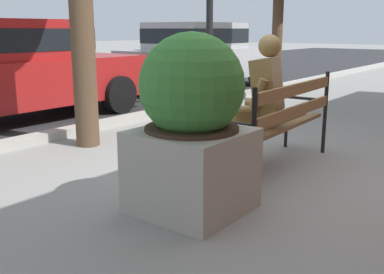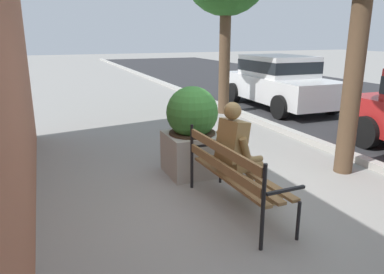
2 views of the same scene
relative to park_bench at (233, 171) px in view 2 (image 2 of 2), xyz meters
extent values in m
plane|color=gray|center=(-0.21, 0.04, -0.54)|extent=(80.00, 80.00, 0.00)
cube|color=olive|center=(0.00, -0.07, -0.09)|extent=(1.70, 0.17, 0.04)
cube|color=olive|center=(0.00, 0.11, -0.09)|extent=(1.70, 0.17, 0.04)
cube|color=olive|center=(-0.01, 0.29, -0.09)|extent=(1.70, 0.17, 0.04)
cube|color=olive|center=(0.01, -0.16, 0.08)|extent=(1.70, 0.09, 0.11)
cube|color=olive|center=(0.01, -0.16, 0.30)|extent=(1.70, 0.09, 0.11)
cylinder|color=black|center=(-0.89, 0.28, -0.32)|extent=(0.04, 0.04, 0.45)
cylinder|color=black|center=(-0.87, -0.19, -0.07)|extent=(0.04, 0.04, 0.95)
cube|color=black|center=(-0.88, 0.08, 0.08)|extent=(0.05, 0.48, 0.03)
cylinder|color=black|center=(0.87, 0.34, -0.32)|extent=(0.04, 0.04, 0.45)
cylinder|color=black|center=(0.89, -0.13, -0.07)|extent=(0.04, 0.04, 0.95)
cube|color=black|center=(0.88, 0.14, 0.08)|extent=(0.05, 0.48, 0.03)
cube|color=olive|center=(-0.19, 0.17, 0.02)|extent=(0.40, 0.39, 0.16)
cube|color=olive|center=(-0.17, 0.07, 0.34)|extent=(0.41, 0.36, 0.55)
sphere|color=olive|center=(-0.17, 0.06, 0.72)|extent=(0.22, 0.22, 0.22)
cylinder|color=olive|center=(-0.39, 0.04, 0.29)|extent=(0.13, 0.20, 0.29)
cylinder|color=olive|center=(-0.43, 0.18, 0.12)|extent=(0.14, 0.28, 0.10)
cylinder|color=olive|center=(0.04, 0.14, 0.29)|extent=(0.13, 0.20, 0.29)
cylinder|color=olive|center=(0.02, 0.28, 0.12)|extent=(0.14, 0.28, 0.10)
cylinder|color=olive|center=(-0.31, 0.29, -0.02)|extent=(0.21, 0.38, 0.14)
cylinder|color=olive|center=(-0.35, 0.46, -0.29)|extent=(0.11, 0.11, 0.50)
cube|color=olive|center=(-0.36, 0.52, -0.51)|extent=(0.16, 0.26, 0.07)
cylinder|color=olive|center=(-0.14, 0.32, -0.02)|extent=(0.21, 0.38, 0.14)
cylinder|color=olive|center=(-0.17, 0.50, -0.29)|extent=(0.11, 0.11, 0.50)
cube|color=olive|center=(-0.19, 0.56, -0.51)|extent=(0.16, 0.26, 0.07)
cube|color=olive|center=(-0.07, 0.63, -0.46)|extent=(0.31, 0.24, 0.16)
cube|color=#A8A399|center=(-1.43, 0.04, -0.22)|extent=(0.81, 0.81, 0.66)
cylinder|color=#38281C|center=(-1.43, 0.04, 0.13)|extent=(0.73, 0.73, 0.03)
sphere|color=#387A33|center=(-1.43, 0.04, 0.46)|extent=(0.81, 0.81, 0.81)
cylinder|color=brown|center=(-5.45, 2.64, 0.94)|extent=(0.31, 0.31, 2.97)
cylinder|color=brown|center=(-0.55, 2.34, 1.06)|extent=(0.29, 0.29, 3.20)
cube|color=silver|center=(-5.49, 4.54, 0.07)|extent=(4.13, 1.78, 0.70)
cube|color=silver|center=(-5.64, 4.54, 0.72)|extent=(2.16, 1.60, 0.60)
cube|color=black|center=(-5.64, 4.54, 0.72)|extent=(2.17, 1.62, 0.33)
cylinder|color=black|center=(-4.14, 5.36, -0.22)|extent=(0.64, 0.23, 0.64)
cylinder|color=black|center=(-4.18, 3.66, -0.22)|extent=(0.64, 0.23, 0.64)
cylinder|color=black|center=(-6.81, 5.41, -0.22)|extent=(0.64, 0.23, 0.64)
cylinder|color=black|center=(-6.84, 3.71, -0.22)|extent=(0.64, 0.23, 0.64)
cylinder|color=black|center=(-1.40, 3.71, -0.22)|extent=(0.64, 0.23, 0.64)
camera|label=1|loc=(-4.19, -2.06, 0.88)|focal=42.89mm
camera|label=2|loc=(3.73, -2.06, 1.62)|focal=34.23mm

